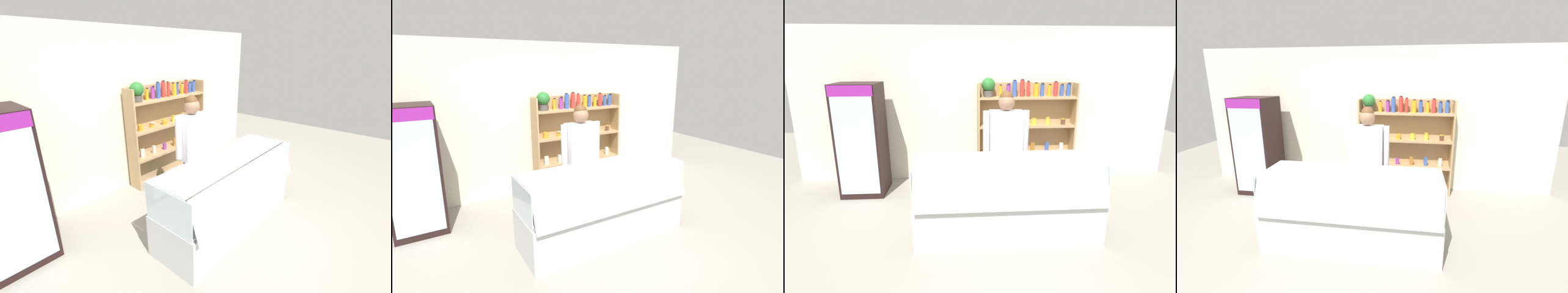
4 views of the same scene
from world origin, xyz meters
TOP-DOWN VIEW (x-y plane):
  - ground_plane at (0.00, 0.00)m, footprint 12.00×12.00m
  - back_wall at (0.00, 2.10)m, footprint 6.80×0.10m
  - drinks_fridge at (-2.07, 1.50)m, footprint 0.68×0.65m
  - shelving_unit at (0.62, 1.88)m, footprint 1.72×0.29m
  - deli_display_case at (0.07, 0.05)m, footprint 2.24×0.79m
  - shop_clerk at (0.15, 0.77)m, footprint 0.65×0.25m

SIDE VIEW (x-z plane):
  - ground_plane at x=0.00m, z-range 0.00..0.00m
  - deli_display_case at x=0.07m, z-range -0.19..0.82m
  - drinks_fridge at x=-2.07m, z-range 0.00..1.80m
  - shop_clerk at x=0.15m, z-range 0.17..1.91m
  - shelving_unit at x=0.62m, z-range 0.12..1.98m
  - back_wall at x=0.00m, z-range 0.00..2.70m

